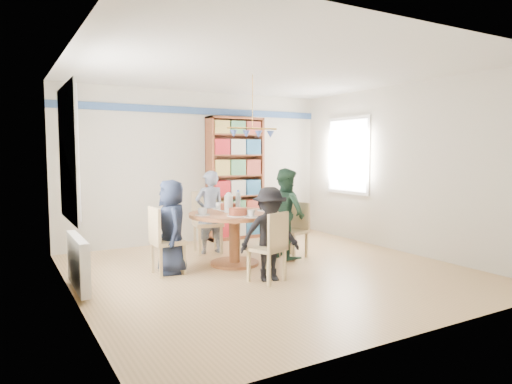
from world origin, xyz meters
TOP-DOWN VIEW (x-y plane):
  - ground at (0.00, 0.00)m, footprint 5.00×5.00m
  - room_shell at (-0.26, 0.87)m, footprint 5.00×5.00m
  - radiator at (-2.42, 0.30)m, footprint 0.12×1.00m
  - dining_table at (-0.26, 0.57)m, footprint 1.30×1.30m
  - chair_left at (-1.33, 0.56)m, footprint 0.41×0.41m
  - chair_right at (0.79, 0.54)m, footprint 0.46×0.46m
  - chair_far at (-0.26, 1.56)m, footprint 0.50×0.50m
  - chair_near at (-0.28, -0.48)m, footprint 0.50×0.50m
  - person_left at (-1.19, 0.58)m, footprint 0.46×0.65m
  - person_right at (0.62, 0.57)m, footprint 0.53×0.67m
  - person_far at (-0.26, 1.44)m, footprint 0.49×0.33m
  - person_near at (-0.25, -0.38)m, footprint 0.85×0.61m
  - bookshelf at (0.67, 2.34)m, footprint 1.07×0.32m
  - tableware at (-0.28, 0.60)m, footprint 1.19×1.19m

SIDE VIEW (x-z plane):
  - ground at x=0.00m, z-range 0.00..0.00m
  - radiator at x=-2.42m, z-range 0.05..0.65m
  - chair_right at x=0.79m, z-range 0.04..0.88m
  - chair_near at x=-0.28m, z-range 0.04..0.93m
  - chair_left at x=-1.33m, z-range 0.05..0.94m
  - chair_far at x=-0.26m, z-range 0.05..1.03m
  - dining_table at x=-0.26m, z-range 0.18..0.93m
  - person_near at x=-0.25m, z-range 0.00..1.18m
  - person_left at x=-1.19m, z-range 0.00..1.25m
  - person_far at x=-0.26m, z-range 0.00..1.32m
  - person_right at x=0.62m, z-range 0.00..1.37m
  - tableware at x=-0.28m, z-range 0.66..0.97m
  - bookshelf at x=0.67m, z-range -0.02..2.24m
  - room_shell at x=-0.26m, z-range -0.85..4.15m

